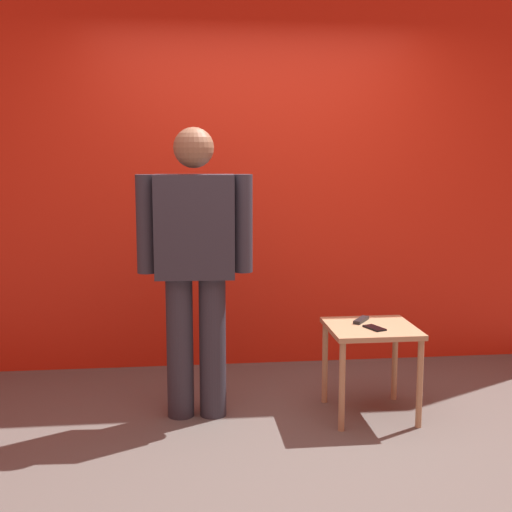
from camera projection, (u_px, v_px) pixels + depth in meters
ground_plane at (294, 452)px, 3.60m from camera, size 12.00×12.00×0.00m
back_wall_red at (258, 137)px, 4.95m from camera, size 5.59×0.12×3.37m
standing_person at (195, 258)px, 3.96m from camera, size 0.68×0.26×1.71m
side_table at (371, 340)px, 4.05m from camera, size 0.51×0.51×0.55m
cell_phone at (375, 328)px, 3.97m from camera, size 0.12×0.16×0.01m
tv_remote at (361, 320)px, 4.14m from camera, size 0.13×0.16×0.02m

